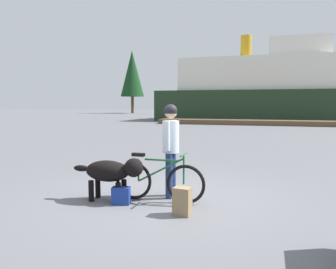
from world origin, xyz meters
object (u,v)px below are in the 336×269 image
at_px(bicycle, 158,181).
at_px(person_cyclist, 171,141).
at_px(dog, 112,172).
at_px(ferry_boat, 274,91).
at_px(backpack, 182,201).
at_px(handbag_pannier, 121,196).

xyz_separation_m(bicycle, person_cyclist, (0.13, 0.36, 0.71)).
relative_size(bicycle, dog, 1.23).
height_order(person_cyclist, ferry_boat, ferry_boat).
height_order(dog, backpack, dog).
distance_m(bicycle, person_cyclist, 0.81).
bearing_deg(dog, handbag_pannier, -28.63).
bearing_deg(bicycle, dog, -164.51).
height_order(handbag_pannier, ferry_boat, ferry_boat).
relative_size(person_cyclist, backpack, 3.93).
bearing_deg(backpack, handbag_pannier, 168.10).
relative_size(dog, backpack, 3.09).
xyz_separation_m(handbag_pannier, ferry_boat, (2.86, 30.27, 2.88)).
bearing_deg(bicycle, ferry_boat, 85.67).
distance_m(person_cyclist, handbag_pannier, 1.39).
bearing_deg(handbag_pannier, dog, 151.37).
distance_m(bicycle, ferry_boat, 30.11).
bearing_deg(person_cyclist, backpack, -63.59).
distance_m(dog, backpack, 1.54).
bearing_deg(person_cyclist, bicycle, -110.47).
xyz_separation_m(person_cyclist, handbag_pannier, (-0.72, -0.72, -0.94)).
bearing_deg(handbag_pannier, person_cyclist, 44.80).
relative_size(person_cyclist, dog, 1.27).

